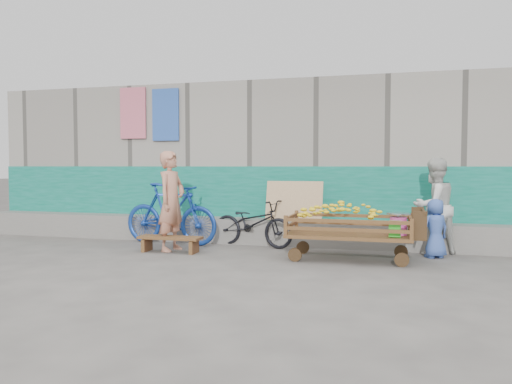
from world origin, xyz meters
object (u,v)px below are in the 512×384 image
(banana_cart, at_px, (347,222))
(bench, at_px, (170,241))
(vendor_man, at_px, (171,201))
(bicycle_blue, at_px, (170,214))
(bicycle_dark, at_px, (253,223))
(child, at_px, (435,228))
(woman, at_px, (434,206))

(banana_cart, bearing_deg, bench, -177.92)
(banana_cart, xyz_separation_m, vendor_man, (-2.89, 0.07, 0.25))
(bicycle_blue, bearing_deg, bench, -149.37)
(bench, distance_m, bicycle_dark, 1.49)
(banana_cart, distance_m, bicycle_blue, 3.26)
(bench, height_order, bicycle_blue, bicycle_blue)
(bench, distance_m, child, 4.19)
(bicycle_dark, bearing_deg, bicycle_blue, 110.47)
(bicycle_blue, bearing_deg, woman, -81.79)
(bench, bearing_deg, woman, 12.67)
(child, bearing_deg, bench, -23.87)
(banana_cart, height_order, bench, banana_cart)
(banana_cart, distance_m, vendor_man, 2.90)
(bench, height_order, woman, woman)
(bicycle_dark, bearing_deg, vendor_man, 136.69)
(bicycle_dark, xyz_separation_m, bicycle_blue, (-1.49, -0.16, 0.14))
(woman, xyz_separation_m, bicycle_dark, (-2.99, -0.00, -0.36))
(banana_cart, height_order, bicycle_dark, banana_cart)
(woman, height_order, bicycle_dark, woman)
(vendor_man, bearing_deg, bench, -154.22)
(woman, height_order, child, woman)
(banana_cart, height_order, woman, woman)
(child, height_order, bicycle_blue, bicycle_blue)
(child, bearing_deg, woman, -122.49)
(bench, xyz_separation_m, woman, (4.13, 0.93, 0.58))
(woman, relative_size, child, 1.69)
(bicycle_dark, distance_m, bicycle_blue, 1.51)
(vendor_man, height_order, bicycle_dark, vendor_man)
(bicycle_dark, bearing_deg, banana_cart, -101.46)
(vendor_man, xyz_separation_m, woman, (4.18, 0.75, -0.06))
(child, relative_size, bicycle_dark, 0.58)
(vendor_man, xyz_separation_m, bicycle_blue, (-0.30, 0.59, -0.28))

